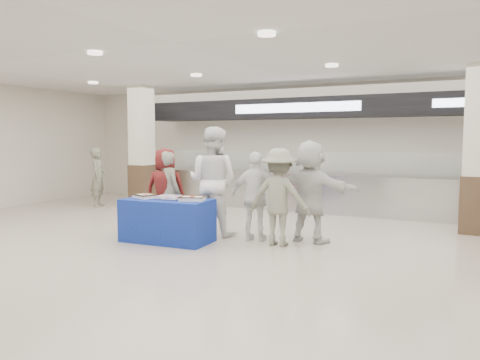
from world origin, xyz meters
The scene contains 15 objects.
ground centered at (0.00, 0.00, 0.00)m, with size 14.00×14.00×0.00m, color beige.
serving_line centered at (0.00, 5.40, 1.16)m, with size 8.70×0.85×2.80m.
column_left centered at (-4.00, 4.20, 1.53)m, with size 0.55×0.55×3.20m.
column_right centered at (4.00, 4.20, 1.53)m, with size 0.55×0.55×3.20m.
display_table centered at (-0.80, 0.91, 0.38)m, with size 1.55×0.78×0.75m, color #163097.
sheet_cake_left centered at (-1.25, 0.87, 0.79)m, with size 0.47×0.41×0.09m.
sheet_cake_right centered at (-0.31, 0.97, 0.79)m, with size 0.48×0.42×0.09m.
cupcake_tray centered at (-0.76, 0.95, 0.78)m, with size 0.39×0.29×0.06m.
civilian_maroon centered at (-1.35, 1.62, 0.81)m, with size 0.80×0.52×1.63m, color maroon.
soldier_a centered at (-1.25, 1.59, 0.79)m, with size 0.57×0.38×1.57m, color slate.
chef_tall centered at (-0.40, 1.80, 1.01)m, with size 0.98×0.77×2.02m, color white.
chef_short centered at (0.56, 1.68, 0.79)m, with size 0.93×0.39×1.58m, color white.
soldier_b centered at (1.05, 1.55, 0.82)m, with size 1.06×0.61×1.65m, color slate.
civilian_white centered at (1.44, 2.04, 0.89)m, with size 1.65×0.53×1.78m, color silver.
soldier_bg centered at (-4.96, 3.56, 0.78)m, with size 0.57×0.37×1.56m, color slate.
Camera 1 is at (4.04, -5.71, 1.82)m, focal length 35.00 mm.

